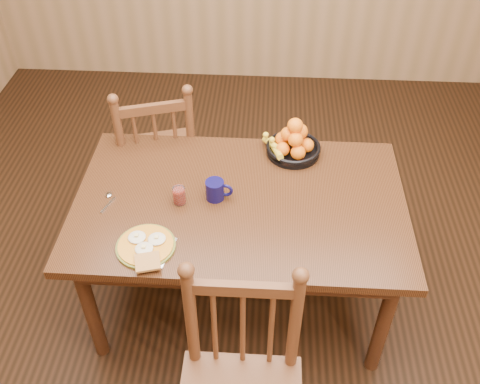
# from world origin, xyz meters

# --- Properties ---
(room) EXTENTS (4.52, 5.02, 2.72)m
(room) POSITION_xyz_m (0.00, 0.00, 1.35)
(room) COLOR black
(room) RESTS_ON ground
(dining_table) EXTENTS (1.60, 1.00, 0.75)m
(dining_table) POSITION_xyz_m (0.00, 0.00, 0.67)
(dining_table) COLOR black
(dining_table) RESTS_ON ground
(chair_far) EXTENTS (0.58, 0.56, 1.03)m
(chair_far) POSITION_xyz_m (-0.54, 0.61, 0.50)
(chair_far) COLOR #4A2D16
(chair_far) RESTS_ON ground
(breakfast_plate) EXTENTS (0.26, 0.30, 0.04)m
(breakfast_plate) POSITION_xyz_m (-0.39, -0.34, 0.76)
(breakfast_plate) COLOR #59601E
(breakfast_plate) RESTS_ON dining_table
(fork) EXTENTS (0.05, 0.18, 0.00)m
(fork) POSITION_xyz_m (-0.29, -0.35, 0.75)
(fork) COLOR silver
(fork) RESTS_ON dining_table
(spoon) EXTENTS (0.06, 0.16, 0.01)m
(spoon) POSITION_xyz_m (-0.64, -0.03, 0.75)
(spoon) COLOR silver
(spoon) RESTS_ON dining_table
(coffee_mug) EXTENTS (0.13, 0.09, 0.10)m
(coffee_mug) POSITION_xyz_m (-0.12, 0.01, 0.80)
(coffee_mug) COLOR #0C0A39
(coffee_mug) RESTS_ON dining_table
(juice_glass) EXTENTS (0.06, 0.06, 0.09)m
(juice_glass) POSITION_xyz_m (-0.29, -0.04, 0.79)
(juice_glass) COLOR silver
(juice_glass) RESTS_ON dining_table
(fruit_bowl) EXTENTS (0.32, 0.29, 0.22)m
(fruit_bowl) POSITION_xyz_m (0.25, 0.38, 0.81)
(fruit_bowl) COLOR black
(fruit_bowl) RESTS_ON dining_table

